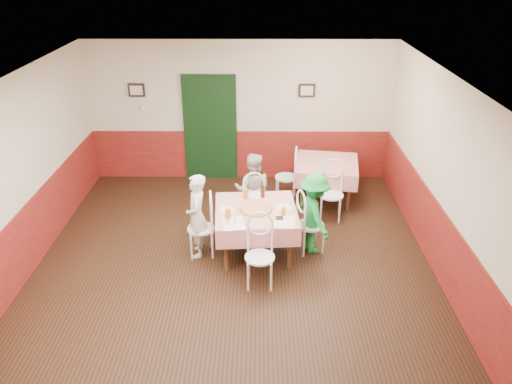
{
  "coord_description": "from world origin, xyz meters",
  "views": [
    {
      "loc": [
        0.38,
        -6.07,
        4.33
      ],
      "look_at": [
        0.34,
        0.61,
        1.05
      ],
      "focal_mm": 35.0,
      "sensor_mm": 36.0,
      "label": 1
    }
  ],
  "objects_px": {
    "diner_far": "(253,190)",
    "main_table": "(256,231)",
    "chair_near": "(260,257)",
    "glass_b": "(283,212)",
    "diner_left": "(197,216)",
    "second_table": "(326,181)",
    "beer_bottle": "(263,190)",
    "chair_second_a": "(286,177)",
    "chair_second_b": "(331,195)",
    "diner_right": "(314,214)",
    "glass_c": "(246,194)",
    "chair_right": "(310,225)",
    "chair_left": "(201,229)",
    "pizza": "(256,209)",
    "wallet": "(279,218)",
    "chair_far": "(253,202)",
    "glass_a": "(228,214)"
  },
  "relations": [
    {
      "from": "diner_far",
      "to": "main_table",
      "type": "bearing_deg",
      "value": 101.08
    },
    {
      "from": "chair_near",
      "to": "glass_b",
      "type": "relative_size",
      "value": 7.07
    },
    {
      "from": "diner_left",
      "to": "second_table",
      "type": "bearing_deg",
      "value": 126.71
    },
    {
      "from": "main_table",
      "to": "beer_bottle",
      "type": "bearing_deg",
      "value": 75.8
    },
    {
      "from": "chair_second_a",
      "to": "second_table",
      "type": "bearing_deg",
      "value": 98.37
    },
    {
      "from": "chair_second_b",
      "to": "beer_bottle",
      "type": "xyz_separation_m",
      "value": [
        -1.21,
        -0.7,
        0.43
      ]
    },
    {
      "from": "main_table",
      "to": "beer_bottle",
      "type": "height_order",
      "value": "beer_bottle"
    },
    {
      "from": "diner_right",
      "to": "chair_second_b",
      "type": "bearing_deg",
      "value": -39.65
    },
    {
      "from": "main_table",
      "to": "glass_c",
      "type": "xyz_separation_m",
      "value": [
        -0.17,
        0.37,
        0.46
      ]
    },
    {
      "from": "main_table",
      "to": "chair_right",
      "type": "relative_size",
      "value": 1.36
    },
    {
      "from": "chair_left",
      "to": "main_table",
      "type": "bearing_deg",
      "value": 86.01
    },
    {
      "from": "beer_bottle",
      "to": "diner_right",
      "type": "bearing_deg",
      "value": -23.06
    },
    {
      "from": "chair_second_a",
      "to": "chair_second_b",
      "type": "distance_m",
      "value": 1.06
    },
    {
      "from": "chair_right",
      "to": "diner_far",
      "type": "distance_m",
      "value": 1.25
    },
    {
      "from": "chair_second_a",
      "to": "pizza",
      "type": "xyz_separation_m",
      "value": [
        -0.56,
        -1.88,
        0.33
      ]
    },
    {
      "from": "diner_far",
      "to": "diner_right",
      "type": "bearing_deg",
      "value": 146.08
    },
    {
      "from": "chair_second_b",
      "to": "diner_right",
      "type": "xyz_separation_m",
      "value": [
        -0.41,
        -1.04,
        0.2
      ]
    },
    {
      "from": "wallet",
      "to": "diner_left",
      "type": "distance_m",
      "value": 1.27
    },
    {
      "from": "diner_far",
      "to": "chair_far",
      "type": "bearing_deg",
      "value": 101.08
    },
    {
      "from": "main_table",
      "to": "second_table",
      "type": "height_order",
      "value": "same"
    },
    {
      "from": "second_table",
      "to": "chair_left",
      "type": "bearing_deg",
      "value": -138.4
    },
    {
      "from": "second_table",
      "to": "diner_far",
      "type": "distance_m",
      "value": 1.69
    },
    {
      "from": "beer_bottle",
      "to": "diner_left",
      "type": "distance_m",
      "value": 1.12
    },
    {
      "from": "glass_c",
      "to": "diner_right",
      "type": "relative_size",
      "value": 0.12
    },
    {
      "from": "glass_a",
      "to": "wallet",
      "type": "height_order",
      "value": "glass_a"
    },
    {
      "from": "main_table",
      "to": "glass_b",
      "type": "xyz_separation_m",
      "value": [
        0.41,
        -0.19,
        0.45
      ]
    },
    {
      "from": "second_table",
      "to": "chair_near",
      "type": "height_order",
      "value": "chair_near"
    },
    {
      "from": "main_table",
      "to": "diner_far",
      "type": "relative_size",
      "value": 0.94
    },
    {
      "from": "second_table",
      "to": "chair_near",
      "type": "distance_m",
      "value": 2.98
    },
    {
      "from": "chair_far",
      "to": "diner_left",
      "type": "xyz_separation_m",
      "value": [
        -0.84,
        -0.91,
        0.22
      ]
    },
    {
      "from": "glass_b",
      "to": "diner_far",
      "type": "xyz_separation_m",
      "value": [
        -0.47,
        1.09,
        -0.17
      ]
    },
    {
      "from": "main_table",
      "to": "glass_b",
      "type": "relative_size",
      "value": 9.59
    },
    {
      "from": "chair_near",
      "to": "pizza",
      "type": "height_order",
      "value": "chair_near"
    },
    {
      "from": "second_table",
      "to": "main_table",
      "type": "bearing_deg",
      "value": -125.17
    },
    {
      "from": "chair_left",
      "to": "chair_second_a",
      "type": "distance_m",
      "value": 2.37
    },
    {
      "from": "chair_far",
      "to": "glass_c",
      "type": "bearing_deg",
      "value": 70.21
    },
    {
      "from": "glass_b",
      "to": "beer_bottle",
      "type": "distance_m",
      "value": 0.67
    },
    {
      "from": "pizza",
      "to": "diner_left",
      "type": "relative_size",
      "value": 0.35
    },
    {
      "from": "chair_second_b",
      "to": "pizza",
      "type": "bearing_deg",
      "value": -130.74
    },
    {
      "from": "glass_c",
      "to": "second_table",
      "type": "bearing_deg",
      "value": 45.32
    },
    {
      "from": "beer_bottle",
      "to": "chair_near",
      "type": "bearing_deg",
      "value": -91.97
    },
    {
      "from": "chair_right",
      "to": "diner_left",
      "type": "relative_size",
      "value": 0.67
    },
    {
      "from": "chair_second_b",
      "to": "wallet",
      "type": "relative_size",
      "value": 8.18
    },
    {
      "from": "chair_second_a",
      "to": "beer_bottle",
      "type": "relative_size",
      "value": 3.73
    },
    {
      "from": "pizza",
      "to": "glass_b",
      "type": "xyz_separation_m",
      "value": [
        0.41,
        -0.17,
        0.05
      ]
    },
    {
      "from": "chair_second_a",
      "to": "wallet",
      "type": "height_order",
      "value": "chair_second_a"
    },
    {
      "from": "glass_a",
      "to": "pizza",
      "type": "bearing_deg",
      "value": 33.43
    },
    {
      "from": "glass_c",
      "to": "diner_left",
      "type": "height_order",
      "value": "diner_left"
    },
    {
      "from": "diner_far",
      "to": "chair_second_a",
      "type": "bearing_deg",
      "value": -115.76
    },
    {
      "from": "glass_c",
      "to": "chair_left",
      "type": "bearing_deg",
      "value": -148.14
    }
  ]
}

